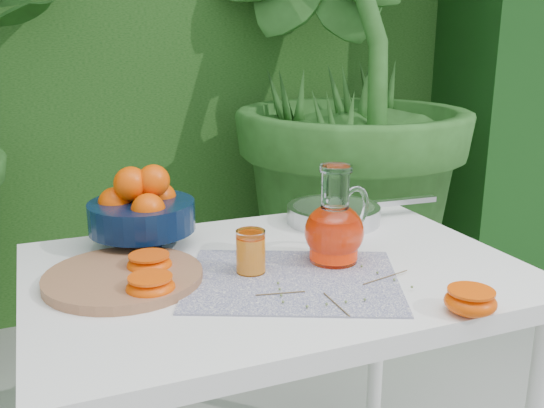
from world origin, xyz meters
name	(u,v)px	position (x,y,z in m)	size (l,w,h in m)	color
hedge_backdrop	(108,38)	(0.06, 2.06, 1.19)	(8.00, 1.65, 2.50)	#154212
potted_plant_right	(332,72)	(0.82, 1.20, 1.07)	(2.13, 2.13, 2.13)	#26511C
white_table	(276,302)	(0.11, 0.08, 0.67)	(1.00, 0.70, 0.75)	white
placemat	(293,280)	(0.11, 0.00, 0.75)	(0.41, 0.32, 0.00)	#0E114E
cutting_board	(124,277)	(-0.19, 0.12, 0.76)	(0.31, 0.31, 0.02)	#8B5C3F
fruit_bowl	(141,209)	(-0.12, 0.31, 0.84)	(0.26, 0.26, 0.19)	black
juice_pitcher	(335,229)	(0.24, 0.06, 0.83)	(0.19, 0.16, 0.21)	white
juice_tumbler	(251,252)	(0.05, 0.06, 0.80)	(0.07, 0.07, 0.09)	white
saute_pan	(335,213)	(0.37, 0.31, 0.77)	(0.42, 0.25, 0.04)	#BABABF
orange_halves	(250,283)	(0.01, -0.03, 0.77)	(0.62, 0.50, 0.04)	#FA6502
thyme_sprigs	(338,290)	(0.17, -0.09, 0.76)	(0.33, 0.19, 0.01)	brown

